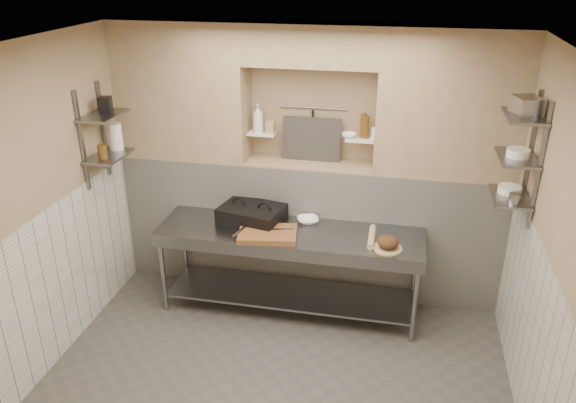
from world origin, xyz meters
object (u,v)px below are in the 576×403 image
(bottle_soap, at_px, (258,118))
(bowl_alcove, at_px, (349,135))
(panini_press, at_px, (252,214))
(rolling_pin, at_px, (372,237))
(bread_loaf, at_px, (388,242))
(jug_left, at_px, (116,136))
(mixing_bowl, at_px, (308,220))
(cutting_board, at_px, (268,234))
(prep_table, at_px, (289,255))

(bottle_soap, distance_m, bowl_alcove, 0.93)
(bowl_alcove, bearing_deg, bottle_soap, 179.79)
(panini_press, distance_m, bottle_soap, 0.97)
(rolling_pin, bearing_deg, bread_loaf, -44.26)
(panini_press, xyz_separation_m, bread_loaf, (1.37, -0.30, -0.01))
(bottle_soap, bearing_deg, bowl_alcove, -0.21)
(bottle_soap, height_order, jug_left, bottle_soap)
(mixing_bowl, xyz_separation_m, rolling_pin, (0.66, -0.24, 0.01))
(panini_press, xyz_separation_m, cutting_board, (0.23, -0.28, -0.06))
(cutting_board, bearing_deg, bowl_alcove, 46.33)
(mixing_bowl, distance_m, bowl_alcove, 0.94)
(prep_table, distance_m, bottle_soap, 1.41)
(mixing_bowl, relative_size, bottle_soap, 0.73)
(cutting_board, distance_m, jug_left, 1.77)
(bread_loaf, bearing_deg, cutting_board, 178.81)
(bread_loaf, relative_size, bowl_alcove, 1.34)
(panini_press, relative_size, jug_left, 2.62)
(prep_table, relative_size, jug_left, 9.92)
(prep_table, bearing_deg, cutting_board, -143.87)
(cutting_board, relative_size, rolling_pin, 1.31)
(panini_press, relative_size, mixing_bowl, 3.23)
(rolling_pin, relative_size, jug_left, 1.60)
(cutting_board, height_order, bottle_soap, bottle_soap)
(cutting_board, relative_size, bottle_soap, 1.91)
(mixing_bowl, xyz_separation_m, jug_left, (-1.89, -0.20, 0.82))
(bottle_soap, height_order, bowl_alcove, bottle_soap)
(panini_press, xyz_separation_m, mixing_bowl, (0.56, 0.09, -0.06))
(prep_table, distance_m, panini_press, 0.56)
(bowl_alcove, bearing_deg, panini_press, -154.86)
(rolling_pin, bearing_deg, bottle_soap, 155.04)
(prep_table, height_order, rolling_pin, rolling_pin)
(prep_table, relative_size, bottle_soap, 8.99)
(prep_table, height_order, bowl_alcove, bowl_alcove)
(mixing_bowl, bearing_deg, jug_left, -173.97)
(bottle_soap, relative_size, bowl_alcove, 1.98)
(rolling_pin, height_order, bowl_alcove, bowl_alcove)
(panini_press, height_order, rolling_pin, panini_press)
(mixing_bowl, height_order, bread_loaf, bread_loaf)
(mixing_bowl, bearing_deg, prep_table, -120.78)
(rolling_pin, bearing_deg, mixing_bowl, 159.56)
(prep_table, height_order, bottle_soap, bottle_soap)
(mixing_bowl, distance_m, rolling_pin, 0.70)
(bottle_soap, bearing_deg, bread_loaf, -27.57)
(prep_table, xyz_separation_m, jug_left, (-1.75, 0.04, 1.10))
(prep_table, bearing_deg, rolling_pin, -0.47)
(rolling_pin, bearing_deg, jug_left, 178.99)
(prep_table, xyz_separation_m, bowl_alcove, (0.48, 0.57, 1.09))
(prep_table, relative_size, rolling_pin, 6.19)
(rolling_pin, xyz_separation_m, bowl_alcove, (-0.31, 0.57, 0.80))
(panini_press, height_order, mixing_bowl, panini_press)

